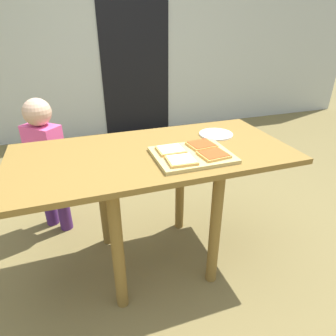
{
  "coord_description": "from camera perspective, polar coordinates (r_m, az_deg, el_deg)",
  "views": [
    {
      "loc": [
        -0.4,
        -1.42,
        1.42
      ],
      "look_at": [
        0.09,
        0.0,
        0.66
      ],
      "focal_mm": 31.32,
      "sensor_mm": 36.0,
      "label": 1
    }
  ],
  "objects": [
    {
      "name": "house_door",
      "position": [
        4.08,
        -6.39,
        20.74
      ],
      "size": [
        0.9,
        0.02,
        2.0
      ],
      "primitive_type": "cube",
      "color": "black",
      "rests_on": "ground"
    },
    {
      "name": "child_left",
      "position": [
        2.18,
        -22.56,
        1.81
      ],
      "size": [
        0.27,
        0.27,
        0.99
      ],
      "color": "#44215A",
      "rests_on": "ground"
    },
    {
      "name": "plate_white_right",
      "position": [
        1.87,
        9.31,
        6.52
      ],
      "size": [
        0.21,
        0.21,
        0.01
      ],
      "primitive_type": "cylinder",
      "color": "white",
      "rests_on": "dining_table"
    },
    {
      "name": "pizza_slice_near_right",
      "position": [
        1.52,
        8.88,
        2.61
      ],
      "size": [
        0.15,
        0.14,
        0.02
      ],
      "color": "#DDA44F",
      "rests_on": "cutting_board"
    },
    {
      "name": "house_wall_back",
      "position": [
        4.08,
        -14.57,
        23.6
      ],
      "size": [
        8.0,
        0.2,
        2.49
      ],
      "primitive_type": "cube",
      "color": "#ADB2A8",
      "rests_on": "ground"
    },
    {
      "name": "pizza_slice_near_left",
      "position": [
        1.44,
        2.61,
        1.53
      ],
      "size": [
        0.15,
        0.14,
        0.02
      ],
      "color": "#DDA44F",
      "rests_on": "cutting_board"
    },
    {
      "name": "pizza_slice_far_left",
      "position": [
        1.56,
        0.54,
        3.58
      ],
      "size": [
        0.14,
        0.13,
        0.02
      ],
      "color": "#DDA44F",
      "rests_on": "cutting_board"
    },
    {
      "name": "dining_table",
      "position": [
        1.66,
        -2.9,
        -0.44
      ],
      "size": [
        1.53,
        0.73,
        0.78
      ],
      "color": "brown",
      "rests_on": "ground"
    },
    {
      "name": "ground_plane",
      "position": [
        2.05,
        -2.46,
        -17.16
      ],
      "size": [
        16.0,
        16.0,
        0.0
      ],
      "primitive_type": "plane",
      "color": "brown"
    },
    {
      "name": "pizza_slice_far_right",
      "position": [
        1.63,
        6.54,
        4.52
      ],
      "size": [
        0.15,
        0.14,
        0.02
      ],
      "color": "#DDA44F",
      "rests_on": "cutting_board"
    },
    {
      "name": "cutting_board",
      "position": [
        1.54,
        4.74,
        2.55
      ],
      "size": [
        0.4,
        0.32,
        0.02
      ],
      "primitive_type": "cube",
      "color": "tan",
      "rests_on": "dining_table"
    }
  ]
}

